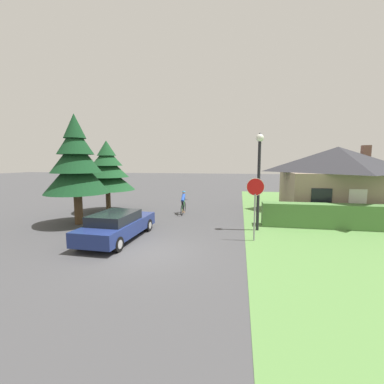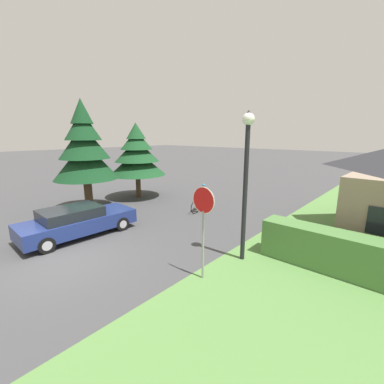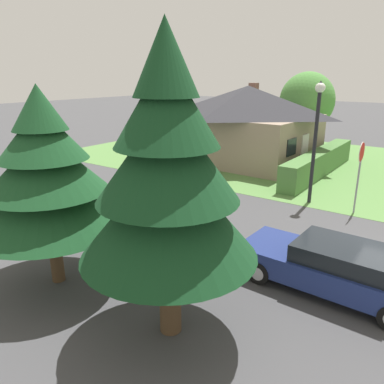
# 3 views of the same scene
# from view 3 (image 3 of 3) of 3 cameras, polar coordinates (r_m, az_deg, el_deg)

# --- Properties ---
(grass_verge_right) EXTENTS (16.00, 36.00, 0.01)m
(grass_verge_right) POSITION_cam_3_polar(r_m,az_deg,el_deg) (23.44, 23.55, 3.27)
(grass_verge_right) COLOR #568442
(grass_verge_right) RESTS_ON ground
(cottage_house) EXTENTS (7.44, 8.29, 4.66)m
(cottage_house) POSITION_cam_3_polar(r_m,az_deg,el_deg) (23.50, 8.39, 10.41)
(cottage_house) COLOR gray
(cottage_house) RESTS_ON ground
(hedge_row) EXTENTS (9.17, 0.90, 1.29)m
(hedge_row) POSITION_cam_3_polar(r_m,az_deg,el_deg) (21.29, 18.83, 4.26)
(hedge_row) COLOR #4C7A3D
(hedge_row) RESTS_ON ground
(sedan_left_lane) EXTENTS (1.96, 4.65, 1.27)m
(sedan_left_lane) POSITION_cam_3_polar(r_m,az_deg,el_deg) (10.01, 20.90, -10.66)
(sedan_left_lane) COLOR navy
(sedan_left_lane) RESTS_ON ground
(cyclist) EXTENTS (0.44, 1.81, 1.55)m
(cyclist) POSITION_cam_3_polar(r_m,az_deg,el_deg) (13.92, -2.20, -1.09)
(cyclist) COLOR black
(cyclist) RESTS_ON ground
(stop_sign) EXTENTS (0.78, 0.07, 2.80)m
(stop_sign) POSITION_cam_3_polar(r_m,az_deg,el_deg) (15.39, 24.26, 4.07)
(stop_sign) COLOR gray
(stop_sign) RESTS_ON ground
(street_lamp) EXTENTS (0.39, 0.39, 4.95)m
(street_lamp) POSITION_cam_3_polar(r_m,az_deg,el_deg) (15.89, 18.44, 9.53)
(street_lamp) COLOR black
(street_lamp) RESTS_ON ground
(conifer_tall_near) EXTENTS (3.48, 3.48, 6.12)m
(conifer_tall_near) POSITION_cam_3_polar(r_m,az_deg,el_deg) (6.94, -3.72, 2.94)
(conifer_tall_near) COLOR #4C3823
(conifer_tall_near) RESTS_ON ground
(conifer_tall_far) EXTENTS (3.75, 3.75, 4.98)m
(conifer_tall_far) POSITION_cam_3_polar(r_m,az_deg,el_deg) (9.65, -21.32, 2.52)
(conifer_tall_far) COLOR #4C3823
(conifer_tall_far) RESTS_ON ground
(deciduous_tree_right) EXTENTS (3.72, 3.72, 5.38)m
(deciduous_tree_right) POSITION_cam_3_polar(r_m,az_deg,el_deg) (27.73, 17.10, 13.11)
(deciduous_tree_right) COLOR #4C3823
(deciduous_tree_right) RESTS_ON ground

